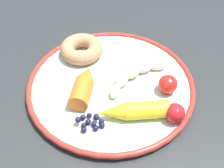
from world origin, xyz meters
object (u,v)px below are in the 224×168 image
dining_table (111,114)px  tomato_near (175,113)px  banana (134,74)px  tomato_mid (168,84)px  plate (112,85)px  carrot_yellow (133,111)px  carrot_orange (84,85)px  blueberry_pile (91,122)px  donut (81,49)px

dining_table → tomato_near: bearing=50.8°
banana → tomato_mid: tomato_mid is taller
plate → carrot_yellow: bearing=20.6°
dining_table → tomato_near: 0.19m
carrot_orange → banana: bearing=107.8°
blueberry_pile → banana: bearing=141.1°
blueberry_pile → tomato_mid: tomato_mid is taller
plate → carrot_orange: size_ratio=3.20×
tomato_mid → blueberry_pile: bearing=-64.7°
carrot_yellow → tomato_near: bearing=81.7°
blueberry_pile → tomato_mid: size_ratio=1.40×
carrot_yellow → tomato_mid: bearing=128.2°
plate → banana: (-0.01, 0.05, 0.02)m
dining_table → donut: (-0.11, -0.06, 0.11)m
dining_table → blueberry_pile: bearing=-25.0°
banana → blueberry_pile: 0.15m
dining_table → blueberry_pile: 0.15m
plate → carrot_orange: 0.07m
blueberry_pile → tomato_mid: bearing=115.3°
carrot_yellow → blueberry_pile: 0.08m
dining_table → banana: banana is taller
dining_table → tomato_mid: size_ratio=32.38×
plate → donut: donut is taller
plate → blueberry_pile: blueberry_pile is taller
plate → carrot_yellow: 0.10m
carrot_yellow → tomato_mid: 0.10m
donut → tomato_mid: tomato_mid is taller
dining_table → carrot_orange: size_ratio=11.49×
carrot_orange → blueberry_pile: carrot_orange is taller
dining_table → donut: bearing=-150.0°
dining_table → banana: 0.12m
dining_table → plate: size_ratio=3.59×
carrot_yellow → banana: bearing=172.4°
tomato_near → blueberry_pile: bearing=-89.5°
dining_table → banana: (-0.02, 0.05, 0.11)m
carrot_yellow → blueberry_pile: (0.01, -0.08, -0.01)m
banana → plate: bearing=-73.1°
dining_table → carrot_orange: 0.13m
tomato_mid → carrot_orange: bearing=-92.4°
banana → tomato_near: 0.13m
banana → donut: donut is taller
blueberry_pile → dining_table: bearing=155.0°
plate → blueberry_pile: bearing=-24.6°
donut → tomato_mid: 0.22m
plate → tomato_mid: 0.12m
donut → blueberry_pile: bearing=5.1°
donut → blueberry_pile: donut is taller
carrot_orange → carrot_yellow: carrot_orange is taller
donut → tomato_near: (0.20, 0.18, 0.00)m
plate → donut: 0.12m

